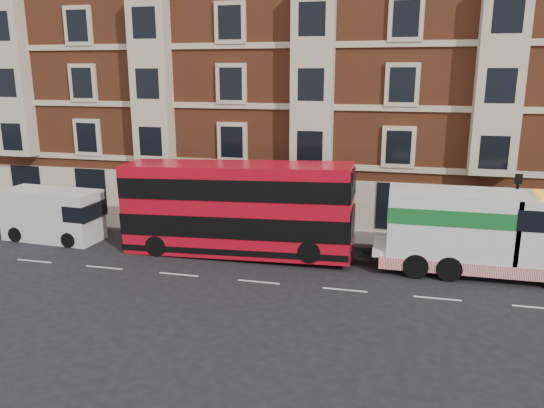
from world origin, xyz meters
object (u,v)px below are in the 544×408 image
Objects in this scene: double_decker_bus at (237,207)px; box_van at (53,215)px; pedestrian at (156,213)px; tow_truck at (479,231)px.

box_van is (-11.18, 0.09, -1.16)m from double_decker_bus.
box_van is at bearing -147.69° from pedestrian.
tow_truck reaches higher than box_van.
pedestrian is at bearing 37.82° from box_van.
pedestrian is at bearing 151.35° from double_decker_bus.
box_van is (-23.24, 0.09, -0.71)m from tow_truck.
double_decker_bus reaches higher than pedestrian.
tow_truck is at bearing -12.58° from pedestrian.
double_decker_bus is at bearing 180.00° from tow_truck.
double_decker_bus reaches higher than box_van.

